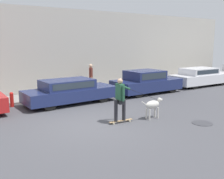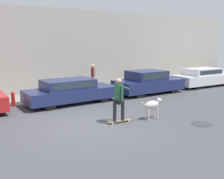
{
  "view_description": "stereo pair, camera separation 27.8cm",
  "coord_description": "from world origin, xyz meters",
  "px_view_note": "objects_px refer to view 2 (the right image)",
  "views": [
    {
      "loc": [
        -4.38,
        -8.02,
        2.98
      ],
      "look_at": [
        1.73,
        1.34,
        0.95
      ],
      "focal_mm": 42.0,
      "sensor_mm": 36.0,
      "label": 1
    },
    {
      "loc": [
        -4.15,
        -8.17,
        2.98
      ],
      "look_at": [
        1.73,
        1.34,
        0.95
      ],
      "focal_mm": 42.0,
      "sensor_mm": 36.0,
      "label": 2
    }
  ],
  "objects_px": {
    "parked_car_3": "(203,77)",
    "pedestrian_with_bag": "(93,76)",
    "skateboarder": "(119,98)",
    "parked_car_1": "(71,91)",
    "fire_hydrant": "(13,99)",
    "dog": "(152,105)",
    "parked_car_2": "(148,82)"
  },
  "relations": [
    {
      "from": "dog",
      "to": "pedestrian_with_bag",
      "type": "height_order",
      "value": "pedestrian_with_bag"
    },
    {
      "from": "parked_car_3",
      "to": "pedestrian_with_bag",
      "type": "bearing_deg",
      "value": 166.96
    },
    {
      "from": "dog",
      "to": "parked_car_2",
      "type": "bearing_deg",
      "value": 50.46
    },
    {
      "from": "parked_car_3",
      "to": "pedestrian_with_bag",
      "type": "relative_size",
      "value": 2.87
    },
    {
      "from": "dog",
      "to": "pedestrian_with_bag",
      "type": "xyz_separation_m",
      "value": [
        0.57,
        6.11,
        0.46
      ]
    },
    {
      "from": "parked_car_3",
      "to": "pedestrian_with_bag",
      "type": "distance_m",
      "value": 7.75
    },
    {
      "from": "parked_car_2",
      "to": "skateboarder",
      "type": "distance_m",
      "value": 6.09
    },
    {
      "from": "pedestrian_with_bag",
      "to": "parked_car_1",
      "type": "bearing_deg",
      "value": 62.43
    },
    {
      "from": "parked_car_2",
      "to": "parked_car_3",
      "type": "distance_m",
      "value": 4.84
    },
    {
      "from": "parked_car_3",
      "to": "skateboarder",
      "type": "xyz_separation_m",
      "value": [
        -9.47,
        -3.96,
        0.35
      ]
    },
    {
      "from": "parked_car_2",
      "to": "parked_car_3",
      "type": "relative_size",
      "value": 0.91
    },
    {
      "from": "fire_hydrant",
      "to": "pedestrian_with_bag",
      "type": "bearing_deg",
      "value": 12.89
    },
    {
      "from": "parked_car_1",
      "to": "parked_car_3",
      "type": "distance_m",
      "value": 9.72
    },
    {
      "from": "parked_car_3",
      "to": "dog",
      "type": "relative_size",
      "value": 4.25
    },
    {
      "from": "parked_car_3",
      "to": "fire_hydrant",
      "type": "xyz_separation_m",
      "value": [
        -12.28,
        0.83,
        -0.24
      ]
    },
    {
      "from": "parked_car_1",
      "to": "skateboarder",
      "type": "xyz_separation_m",
      "value": [
        0.25,
        -3.95,
        0.36
      ]
    },
    {
      "from": "parked_car_3",
      "to": "parked_car_1",
      "type": "bearing_deg",
      "value": -178.62
    },
    {
      "from": "parked_car_3",
      "to": "skateboarder",
      "type": "bearing_deg",
      "value": -155.95
    },
    {
      "from": "pedestrian_with_bag",
      "to": "parked_car_3",
      "type": "bearing_deg",
      "value": -172.89
    },
    {
      "from": "parked_car_3",
      "to": "fire_hydrant",
      "type": "distance_m",
      "value": 12.31
    },
    {
      "from": "parked_car_1",
      "to": "parked_car_2",
      "type": "xyz_separation_m",
      "value": [
        4.87,
        0.0,
        0.05
      ]
    },
    {
      "from": "skateboarder",
      "to": "parked_car_1",
      "type": "bearing_deg",
      "value": 98.05
    },
    {
      "from": "parked_car_2",
      "to": "skateboarder",
      "type": "bearing_deg",
      "value": -139.91
    },
    {
      "from": "parked_car_2",
      "to": "fire_hydrant",
      "type": "bearing_deg",
      "value": 173.17
    },
    {
      "from": "dog",
      "to": "fire_hydrant",
      "type": "distance_m",
      "value": 6.56
    },
    {
      "from": "skateboarder",
      "to": "pedestrian_with_bag",
      "type": "bearing_deg",
      "value": 75.88
    },
    {
      "from": "parked_car_1",
      "to": "parked_car_2",
      "type": "bearing_deg",
      "value": -2.25
    },
    {
      "from": "parked_car_1",
      "to": "parked_car_3",
      "type": "bearing_deg",
      "value": -2.25
    },
    {
      "from": "parked_car_3",
      "to": "pedestrian_with_bag",
      "type": "xyz_separation_m",
      "value": [
        -7.49,
        1.92,
        0.4
      ]
    },
    {
      "from": "fire_hydrant",
      "to": "dog",
      "type": "bearing_deg",
      "value": -49.93
    },
    {
      "from": "parked_car_2",
      "to": "fire_hydrant",
      "type": "height_order",
      "value": "parked_car_2"
    },
    {
      "from": "parked_car_3",
      "to": "dog",
      "type": "height_order",
      "value": "parked_car_3"
    }
  ]
}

